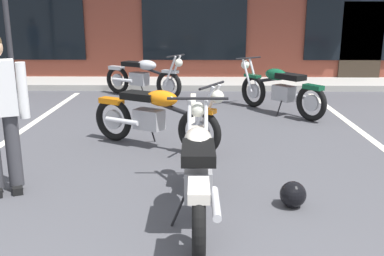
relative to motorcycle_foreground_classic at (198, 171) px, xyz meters
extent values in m
plane|color=#47474C|center=(-0.13, 0.61, -0.46)|extent=(80.00, 80.00, 0.00)
cube|color=#A8A59E|center=(-0.13, 7.53, -0.39)|extent=(22.00, 1.80, 0.14)
cube|color=brown|center=(-0.13, 11.05, 1.64)|extent=(16.00, 6.00, 4.20)
cube|color=black|center=(-4.39, 8.01, 0.99)|extent=(2.73, 0.06, 1.70)
cube|color=black|center=(-0.13, 8.01, 0.99)|extent=(2.73, 0.06, 1.70)
cube|color=black|center=(4.14, 8.01, 0.99)|extent=(2.73, 0.06, 1.70)
cube|color=#33281E|center=(4.27, 8.01, 0.59)|extent=(1.10, 0.06, 2.10)
cube|color=silver|center=(-2.85, 3.93, -0.46)|extent=(0.12, 4.80, 0.01)
cube|color=silver|center=(-0.13, 3.93, -0.46)|extent=(0.12, 4.80, 0.01)
cube|color=silver|center=(2.60, 3.93, -0.46)|extent=(0.12, 4.80, 0.01)
torus|color=black|center=(0.00, -0.74, -0.14)|extent=(0.11, 0.64, 0.64)
cylinder|color=#B7B7BC|center=(0.00, -0.74, -0.14)|extent=(0.06, 0.29, 0.29)
torus|color=black|center=(-0.01, 0.70, -0.14)|extent=(0.11, 0.64, 0.64)
cylinder|color=#B7B7BC|center=(-0.01, 0.70, -0.14)|extent=(0.06, 0.29, 0.29)
cylinder|color=silver|center=(-0.10, 0.80, 0.18)|extent=(0.05, 0.33, 0.66)
cylinder|color=silver|center=(0.08, 0.80, 0.18)|extent=(0.05, 0.33, 0.66)
cylinder|color=black|center=(-0.01, 0.88, 0.50)|extent=(0.66, 0.04, 0.03)
sphere|color=silver|center=(-0.01, 0.96, 0.36)|extent=(0.17, 0.17, 0.17)
cube|color=beige|center=(-0.01, 0.74, 0.16)|extent=(0.14, 0.36, 0.06)
cube|color=#9E9EA3|center=(0.00, -0.10, -0.06)|extent=(0.24, 0.40, 0.28)
cylinder|color=silver|center=(0.14, -0.47, -0.10)|extent=(0.08, 0.55, 0.07)
cylinder|color=black|center=(0.00, 0.10, 0.18)|extent=(0.07, 0.94, 0.26)
ellipsoid|color=beige|center=(0.00, 0.12, 0.26)|extent=(0.26, 0.48, 0.22)
cube|color=black|center=(0.00, -0.24, 0.26)|extent=(0.28, 0.52, 0.10)
cube|color=beige|center=(0.01, -0.76, 0.14)|extent=(0.16, 0.36, 0.08)
cylinder|color=black|center=(-0.18, -0.17, -0.32)|extent=(0.13, 0.03, 0.29)
torus|color=black|center=(1.96, 3.74, -0.14)|extent=(0.47, 0.57, 0.64)
cylinder|color=#B7B7BC|center=(1.96, 3.74, -0.14)|extent=(0.22, 0.27, 0.29)
torus|color=black|center=(1.09, 4.89, -0.14)|extent=(0.47, 0.57, 0.64)
cylinder|color=#B7B7BC|center=(1.09, 4.89, -0.14)|extent=(0.22, 0.27, 0.29)
cylinder|color=silver|center=(0.96, 4.92, 0.18)|extent=(0.23, 0.29, 0.66)
cylinder|color=silver|center=(1.10, 5.03, 0.18)|extent=(0.23, 0.29, 0.66)
cylinder|color=black|center=(0.98, 5.04, 0.50)|extent=(0.55, 0.42, 0.03)
sphere|color=silver|center=(0.93, 5.10, 0.36)|extent=(0.24, 0.24, 0.17)
cube|color=#0F4C2D|center=(1.07, 4.93, 0.16)|extent=(0.33, 0.37, 0.06)
cube|color=#9E9EA3|center=(1.57, 4.25, -0.06)|extent=(0.43, 0.46, 0.28)
cylinder|color=silver|center=(1.91, 4.04, -0.10)|extent=(0.39, 0.48, 0.07)
cylinder|color=black|center=(1.45, 4.41, 0.18)|extent=(0.62, 0.79, 0.26)
ellipsoid|color=#0F4C2D|center=(1.44, 4.43, 0.26)|extent=(0.50, 0.54, 0.22)
cube|color=black|center=(1.66, 4.14, 0.26)|extent=(0.54, 0.58, 0.10)
cube|color=#0F4C2D|center=(1.97, 3.73, 0.14)|extent=(0.34, 0.38, 0.08)
cylinder|color=black|center=(1.47, 4.09, -0.32)|extent=(0.12, 0.10, 0.29)
torus|color=black|center=(-1.88, 6.29, -0.14)|extent=(0.60, 0.41, 0.64)
cylinder|color=#B7B7BC|center=(-1.88, 6.29, -0.14)|extent=(0.28, 0.20, 0.29)
torus|color=black|center=(-0.64, 5.55, -0.14)|extent=(0.60, 0.41, 0.64)
cylinder|color=#B7B7BC|center=(-0.64, 5.55, -0.14)|extent=(0.28, 0.20, 0.29)
cylinder|color=silver|center=(-0.51, 5.58, 0.18)|extent=(0.30, 0.20, 0.66)
cylinder|color=silver|center=(-0.60, 5.42, 0.18)|extent=(0.30, 0.20, 0.66)
cylinder|color=black|center=(-0.49, 5.46, 0.50)|extent=(0.36, 0.58, 0.03)
sphere|color=silver|center=(-0.42, 5.42, 0.36)|extent=(0.23, 0.23, 0.17)
cube|color=silver|center=(-0.61, 5.53, 0.16)|extent=(0.38, 0.30, 0.06)
cube|color=#9E9EA3|center=(-1.33, 5.96, -0.06)|extent=(0.47, 0.41, 0.28)
cylinder|color=silver|center=(-1.72, 6.03, -0.10)|extent=(0.51, 0.34, 0.07)
cylinder|color=black|center=(-1.16, 5.86, 0.18)|extent=(0.84, 0.53, 0.26)
ellipsoid|color=silver|center=(-1.14, 5.85, 0.26)|extent=(0.55, 0.47, 0.22)
cube|color=black|center=(-1.45, 6.03, 0.26)|extent=(0.59, 0.51, 0.10)
cube|color=silver|center=(-1.90, 6.30, 0.14)|extent=(0.39, 0.32, 0.08)
cylinder|color=black|center=(-1.30, 6.15, -0.32)|extent=(0.09, 0.13, 0.29)
torus|color=black|center=(-1.26, 2.50, -0.14)|extent=(0.61, 0.39, 0.64)
cylinder|color=#B7B7BC|center=(-1.26, 2.50, -0.14)|extent=(0.28, 0.19, 0.29)
torus|color=black|center=(0.01, 1.82, -0.14)|extent=(0.61, 0.39, 0.64)
cylinder|color=#B7B7BC|center=(0.01, 1.82, -0.14)|extent=(0.28, 0.19, 0.29)
cylinder|color=silver|center=(0.14, 1.85, 0.18)|extent=(0.31, 0.19, 0.66)
cylinder|color=silver|center=(0.06, 1.69, 0.18)|extent=(0.31, 0.19, 0.66)
cylinder|color=black|center=(0.17, 1.73, 0.50)|extent=(0.34, 0.60, 0.03)
sphere|color=silver|center=(0.24, 1.69, 0.36)|extent=(0.23, 0.23, 0.17)
cube|color=orange|center=(0.04, 1.80, 0.16)|extent=(0.38, 0.29, 0.06)
cube|color=#9E9EA3|center=(-0.69, 2.20, -0.06)|extent=(0.47, 0.40, 0.28)
cylinder|color=silver|center=(-1.09, 2.25, -0.10)|extent=(0.52, 0.32, 0.07)
cylinder|color=black|center=(-0.52, 2.10, 0.18)|extent=(0.86, 0.50, 0.26)
ellipsoid|color=orange|center=(-0.50, 2.09, 0.26)|extent=(0.55, 0.46, 0.22)
cube|color=black|center=(-0.82, 2.26, 0.26)|extent=(0.59, 0.49, 0.10)
cube|color=orange|center=(-1.28, 2.51, 0.14)|extent=(0.39, 0.31, 0.08)
cylinder|color=black|center=(-0.67, 2.39, -0.32)|extent=(0.09, 0.13, 0.29)
cube|color=black|center=(-1.93, 0.57, -0.42)|extent=(0.19, 0.26, 0.08)
cylinder|color=#38383D|center=(-1.95, 0.60, 0.00)|extent=(0.20, 0.20, 0.80)
cylinder|color=silver|center=(-1.81, 0.66, 0.62)|extent=(0.13, 0.13, 0.58)
sphere|color=black|center=(0.93, 0.24, -0.33)|extent=(0.26, 0.26, 0.26)
cube|color=black|center=(0.93, 0.35, -0.34)|extent=(0.18, 0.03, 0.09)
camera|label=1|loc=(0.00, -3.74, 1.41)|focal=40.96mm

